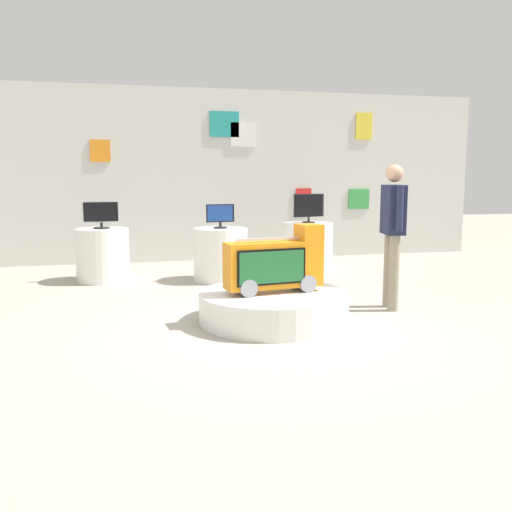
{
  "coord_description": "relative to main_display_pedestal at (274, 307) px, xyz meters",
  "views": [
    {
      "loc": [
        -1.33,
        -5.2,
        1.52
      ],
      "look_at": [
        0.12,
        0.98,
        0.61
      ],
      "focal_mm": 38.44,
      "sensor_mm": 36.0,
      "label": 1
    }
  ],
  "objects": [
    {
      "name": "shopper_browsing_near_truck",
      "position": [
        1.48,
        0.25,
        0.82
      ],
      "size": [
        0.27,
        0.55,
        1.67
      ],
      "color": "gray",
      "rests_on": "ground"
    },
    {
      "name": "tv_on_left_rear",
      "position": [
        -1.86,
        2.82,
        0.84
      ],
      "size": [
        0.53,
        0.23,
        0.4
      ],
      "color": "black",
      "rests_on": "display_pedestal_left_rear"
    },
    {
      "name": "tv_on_right_rear",
      "position": [
        -0.16,
        2.46,
        0.81
      ],
      "size": [
        0.42,
        0.2,
        0.35
      ],
      "color": "black",
      "rests_on": "display_pedestal_right_rear"
    },
    {
      "name": "display_pedestal_right_rear",
      "position": [
        -0.16,
        2.47,
        0.23
      ],
      "size": [
        0.8,
        0.8,
        0.78
      ],
      "primitive_type": "cylinder",
      "color": "white",
      "rests_on": "ground"
    },
    {
      "name": "main_display_pedestal",
      "position": [
        0.0,
        0.0,
        0.0
      ],
      "size": [
        1.59,
        1.59,
        0.32
      ],
      "primitive_type": "cylinder",
      "color": "white",
      "rests_on": "ground"
    },
    {
      "name": "ground_plane",
      "position": [
        -0.15,
        -0.29,
        -0.16
      ],
      "size": [
        30.0,
        30.0,
        0.0
      ],
      "primitive_type": "plane",
      "color": "#A8A091"
    },
    {
      "name": "back_wall_display",
      "position": [
        -0.15,
        4.57,
        1.4
      ],
      "size": [
        10.83,
        0.13,
        3.11
      ],
      "color": "silver",
      "rests_on": "ground"
    },
    {
      "name": "display_pedestal_center_rear",
      "position": [
        1.43,
        3.11,
        0.23
      ],
      "size": [
        0.81,
        0.81,
        0.78
      ],
      "primitive_type": "cylinder",
      "color": "white",
      "rests_on": "ground"
    },
    {
      "name": "novelty_firetruck_tv",
      "position": [
        0.02,
        -0.0,
        0.45
      ],
      "size": [
        1.07,
        0.44,
        0.71
      ],
      "color": "gray",
      "rests_on": "main_display_pedestal"
    },
    {
      "name": "display_pedestal_left_rear",
      "position": [
        -1.86,
        2.82,
        0.23
      ],
      "size": [
        0.77,
        0.77,
        0.78
      ],
      "primitive_type": "cylinder",
      "color": "white",
      "rests_on": "ground"
    },
    {
      "name": "tv_on_center_rear",
      "position": [
        1.43,
        3.1,
        0.88
      ],
      "size": [
        0.55,
        0.21,
        0.48
      ],
      "color": "black",
      "rests_on": "display_pedestal_center_rear"
    }
  ]
}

